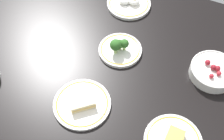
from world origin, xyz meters
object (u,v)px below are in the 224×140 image
Objects in this scene: bowl_berries at (213,71)px; plate_broccoli at (120,48)px; plate_eggs at (129,3)px; plate_sandwich at (82,103)px.

bowl_berries is 37.63cm from plate_broccoli.
plate_eggs is at bearing 152.89° from bowl_berries.
plate_broccoli is at bearing -173.29° from bowl_berries.
plate_sandwich is at bearing -94.89° from plate_broccoli.
plate_broccoli is 0.85× the size of plate_sandwich.
plate_sandwich is at bearing -84.97° from plate_eggs.
bowl_berries is 51.64cm from plate_sandwich.
bowl_berries is at bearing 6.71° from plate_broccoli.
bowl_berries is (44.71, -22.89, 1.21)cm from plate_eggs.
plate_eggs is 1.14× the size of plate_broccoli.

